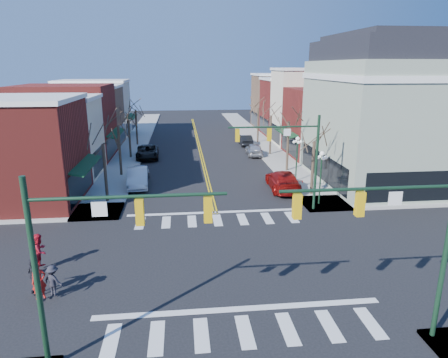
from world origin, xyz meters
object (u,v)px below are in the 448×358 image
object	(u,v)px
car_right_near	(283,180)
pedestrian_dark_b	(53,280)
lamppost_corner	(321,169)
car_left_near	(139,174)
victorian_corner	(390,110)
car_right_mid	(254,149)
lamppost_midblock	(297,151)
pedestrian_red_a	(39,281)
pedestrian_red_b	(40,251)
car_left_mid	(138,178)
car_right_far	(246,140)
pedestrian_dark_a	(34,276)
car_left_far	(147,152)

from	to	relation	value
car_right_near	pedestrian_dark_b	world-z (taller)	car_right_near
lamppost_corner	car_left_near	size ratio (longest dim) A/B	1.00
victorian_corner	car_right_mid	distance (m)	17.07
victorian_corner	lamppost_midblock	distance (m)	9.10
victorian_corner	pedestrian_red_a	world-z (taller)	victorian_corner
car_right_mid	pedestrian_red_b	bearing A→B (deg)	60.41
lamppost_midblock	pedestrian_red_a	bearing A→B (deg)	-133.81
lamppost_midblock	car_right_near	xyz separation A→B (m)	(-1.80, -2.18, -2.11)
victorian_corner	car_right_mid	size ratio (longest dim) A/B	3.21
car_left_near	pedestrian_red_a	world-z (taller)	pedestrian_red_a
car_left_mid	pedestrian_red_b	xyz separation A→B (m)	(-3.60, -15.11, 0.28)
victorian_corner	car_left_near	distance (m)	23.77
lamppost_midblock	pedestrian_dark_b	world-z (taller)	lamppost_midblock
lamppost_midblock	car_right_mid	xyz separation A→B (m)	(-1.80, 11.94, -2.21)
car_left_mid	car_right_far	world-z (taller)	car_left_mid
pedestrian_dark_a	car_left_far	bearing A→B (deg)	129.40
pedestrian_red_a	car_right_far	bearing A→B (deg)	33.50
pedestrian_red_a	pedestrian_red_b	distance (m)	3.24
victorian_corner	car_left_far	bearing A→B (deg)	151.81
car_right_near	pedestrian_red_b	size ratio (longest dim) A/B	3.05
car_left_far	lamppost_corner	bearing A→B (deg)	-53.99
victorian_corner	pedestrian_red_a	distance (m)	31.48
car_left_mid	pedestrian_red_b	world-z (taller)	pedestrian_red_b
car_right_far	pedestrian_red_b	distance (m)	37.16
car_left_near	pedestrian_dark_a	bearing A→B (deg)	-101.14
car_left_near	car_right_mid	size ratio (longest dim) A/B	0.97
victorian_corner	car_right_mid	bearing A→B (deg)	129.08
car_left_far	car_left_near	bearing A→B (deg)	-92.61
lamppost_midblock	pedestrian_red_b	xyz separation A→B (m)	(-18.20, -14.90, -1.85)
lamppost_corner	car_right_near	bearing A→B (deg)	112.62
lamppost_corner	car_right_far	world-z (taller)	lamppost_corner
car_left_near	lamppost_midblock	bearing A→B (deg)	-9.24
pedestrian_red_a	pedestrian_dark_a	xyz separation A→B (m)	(-0.39, 0.53, 0.00)
lamppost_corner	car_left_mid	size ratio (longest dim) A/B	0.86
pedestrian_dark_b	car_left_near	bearing A→B (deg)	-72.90
car_right_near	pedestrian_dark_a	bearing A→B (deg)	46.68
lamppost_midblock	pedestrian_dark_b	bearing A→B (deg)	-133.27
car_left_mid	pedestrian_dark_b	world-z (taller)	pedestrian_dark_b
car_left_mid	pedestrian_dark_b	size ratio (longest dim) A/B	3.31
pedestrian_red_a	victorian_corner	bearing A→B (deg)	0.88
car_right_near	pedestrian_red_a	world-z (taller)	pedestrian_red_a
pedestrian_dark_b	car_right_near	bearing A→B (deg)	-110.48
car_left_far	car_right_mid	world-z (taller)	car_left_far
lamppost_midblock	car_left_near	bearing A→B (deg)	172.90
car_right_near	car_right_far	distance (m)	20.63
victorian_corner	car_right_far	size ratio (longest dim) A/B	3.28
car_left_mid	lamppost_corner	bearing A→B (deg)	-28.95
lamppost_midblock	pedestrian_dark_b	size ratio (longest dim) A/B	2.85
car_left_mid	pedestrian_red_a	world-z (taller)	pedestrian_red_a
car_right_mid	pedestrian_dark_a	size ratio (longest dim) A/B	2.52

